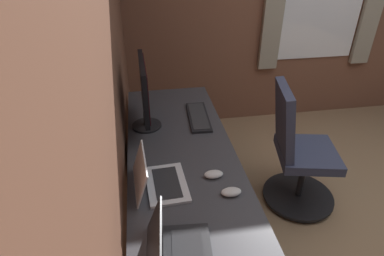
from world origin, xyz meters
TOP-DOWN VIEW (x-y plane):
  - wall_back at (0.00, 1.95)m, footprint 4.40×0.10m
  - desk at (0.22, 1.56)m, footprint 2.02×0.65m
  - drawer_pedestal at (0.49, 1.58)m, footprint 0.40×0.51m
  - monitor_primary at (0.65, 1.75)m, footprint 0.49×0.20m
  - laptop_leftmost at (0.02, 1.73)m, footprint 0.33×0.29m
  - laptop_left at (-0.43, 1.68)m, footprint 0.34×0.30m
  - keyboard_main at (0.70, 1.38)m, footprint 0.43×0.16m
  - mouse_main at (-0.10, 1.36)m, footprint 0.06×0.10m
  - mouse_spare at (0.05, 1.41)m, footprint 0.06×0.10m
  - office_chair at (0.52, 0.66)m, footprint 0.56×0.59m

SIDE VIEW (x-z plane):
  - drawer_pedestal at x=0.49m, z-range 0.00..0.69m
  - office_chair at x=0.52m, z-range -0.03..0.94m
  - desk at x=0.22m, z-range 0.29..1.02m
  - keyboard_main at x=0.70m, z-range 0.73..0.75m
  - mouse_main at x=-0.10m, z-range 0.73..0.76m
  - mouse_spare at x=0.05m, z-range 0.73..0.76m
  - laptop_left at x=-0.43m, z-range 0.68..0.88m
  - laptop_leftmost at x=0.02m, z-range 0.68..0.88m
  - monitor_primary at x=0.65m, z-range 0.76..1.23m
  - wall_back at x=0.00m, z-range 0.00..2.60m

